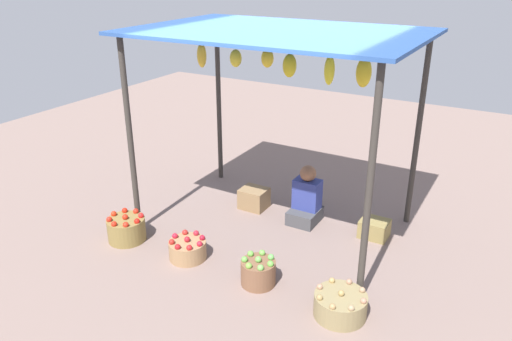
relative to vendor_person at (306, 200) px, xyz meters
The scene contains 9 objects.
ground_plane 0.52m from the vendor_person, 134.97° to the right, with size 14.00×14.00×0.00m, color #7E6860.
market_stall_structure 2.00m from the vendor_person, 134.10° to the right, with size 3.23×2.20×2.47m.
vendor_person is the anchor object (origin of this frame).
basket_red_tomatoes 2.29m from the vendor_person, 138.22° to the right, with size 0.46×0.46×0.35m.
basket_red_apples 1.70m from the vendor_person, 118.68° to the right, with size 0.43×0.43×0.28m.
basket_green_apples 1.53m from the vendor_person, 84.77° to the right, with size 0.37×0.37×0.33m.
basket_potatoes 1.91m from the vendor_person, 55.45° to the right, with size 0.51×0.51×0.29m.
wooden_crate_near_vendor 0.80m from the vendor_person, behind, with size 0.36×0.32×0.28m, color olive.
wooden_crate_stacked_rear 0.93m from the vendor_person, ahead, with size 0.35×0.29×0.22m, color olive.
Camera 1 is at (2.62, -5.08, 3.20)m, focal length 35.07 mm.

